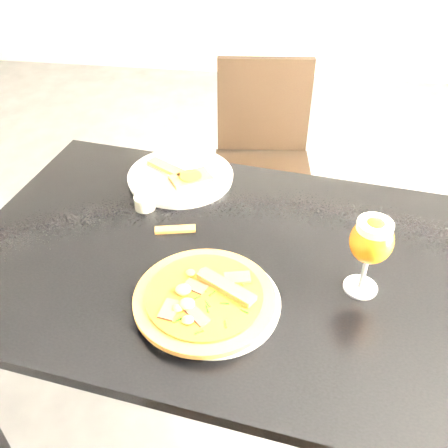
# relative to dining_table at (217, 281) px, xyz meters

# --- Properties ---
(ground) EXTENTS (6.00, 6.00, 0.00)m
(ground) POSITION_rel_dining_table_xyz_m (0.04, -0.04, -0.66)
(ground) COLOR #4B4B4D
(ground) RESTS_ON ground
(dining_table) EXTENTS (1.30, 0.96, 0.75)m
(dining_table) POSITION_rel_dining_table_xyz_m (0.00, 0.00, 0.00)
(dining_table) COLOR black
(dining_table) RESTS_ON ground
(chair_far) EXTENTS (0.43, 0.43, 0.85)m
(chair_far) POSITION_rel_dining_table_xyz_m (0.05, 0.90, -0.19)
(chair_far) COLOR black
(chair_far) RESTS_ON ground
(plate_main) EXTENTS (0.38, 0.38, 0.01)m
(plate_main) POSITION_rel_dining_table_xyz_m (0.02, -0.16, 0.10)
(plate_main) COLOR silver
(plate_main) RESTS_ON dining_table
(pizza) EXTENTS (0.30, 0.30, 0.03)m
(pizza) POSITION_rel_dining_table_xyz_m (-0.00, -0.16, 0.11)
(pizza) COLOR #945423
(pizza) RESTS_ON plate_main
(plate_second) EXTENTS (0.31, 0.31, 0.02)m
(plate_second) POSITION_rel_dining_table_xyz_m (-0.15, 0.30, 0.10)
(plate_second) COLOR silver
(plate_second) RESTS_ON dining_table
(crust_scraps) EXTENTS (0.21, 0.15, 0.02)m
(crust_scraps) POSITION_rel_dining_table_xyz_m (-0.14, 0.29, 0.11)
(crust_scraps) COLOR #945423
(crust_scraps) RESTS_ON plate_second
(loose_crust) EXTENTS (0.10, 0.04, 0.01)m
(loose_crust) POSITION_rel_dining_table_xyz_m (-0.12, 0.07, 0.09)
(loose_crust) COLOR #945423
(loose_crust) RESTS_ON dining_table
(sauce_cup) EXTENTS (0.05, 0.05, 0.04)m
(sauce_cup) POSITION_rel_dining_table_xyz_m (-0.21, 0.15, 0.11)
(sauce_cup) COLOR beige
(sauce_cup) RESTS_ON dining_table
(beer_glass) EXTENTS (0.09, 0.09, 0.19)m
(beer_glass) POSITION_rel_dining_table_xyz_m (0.33, -0.07, 0.22)
(beer_glass) COLOR #B1B4BA
(beer_glass) RESTS_ON dining_table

